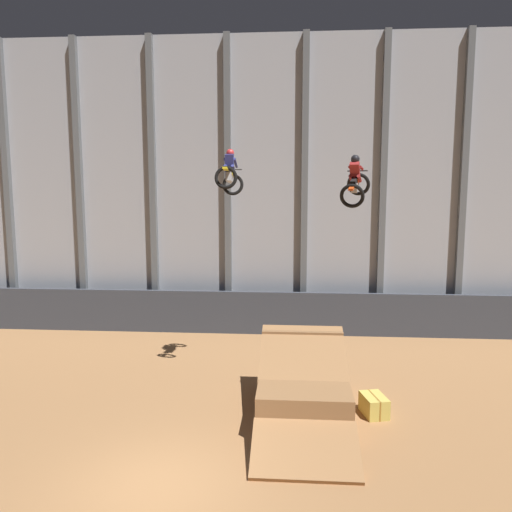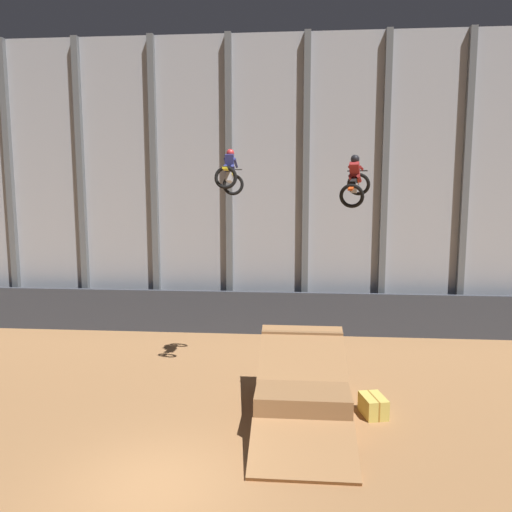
{
  "view_description": "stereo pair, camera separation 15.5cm",
  "coord_description": "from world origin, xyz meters",
  "views": [
    {
      "loc": [
        2.86,
        -9.77,
        6.36
      ],
      "look_at": [
        1.67,
        6.54,
        4.16
      ],
      "focal_mm": 35.0,
      "sensor_mm": 36.0,
      "label": 1
    },
    {
      "loc": [
        3.01,
        -9.76,
        6.36
      ],
      "look_at": [
        1.67,
        6.54,
        4.16
      ],
      "focal_mm": 35.0,
      "sensor_mm": 36.0,
      "label": 2
    }
  ],
  "objects": [
    {
      "name": "ground_plane",
      "position": [
        0.0,
        0.0,
        0.0
      ],
      "size": [
        60.0,
        60.0,
        0.0
      ],
      "primitive_type": "plane",
      "color": "#996B42"
    },
    {
      "name": "rider_bike_left_air",
      "position": [
        0.79,
        6.69,
        6.84
      ],
      "size": [
        0.79,
        1.75,
        1.55
      ],
      "rotation": [
        -0.15,
        0.0,
        -0.04
      ],
      "color": "black"
    },
    {
      "name": "hay_bale_trackside",
      "position": [
        5.22,
        3.87,
        0.28
      ],
      "size": [
        0.79,
        1.01,
        0.57
      ],
      "rotation": [
        0.0,
        0.0,
        1.8
      ],
      "color": "#CCB751",
      "rests_on": "ground_plane"
    },
    {
      "name": "dirt_ramp",
      "position": [
        3.21,
        4.0,
        0.71
      ],
      "size": [
        2.53,
        5.49,
        2.13
      ],
      "color": "olive",
      "rests_on": "ground_plane"
    },
    {
      "name": "lower_barrier",
      "position": [
        0.0,
        11.62,
        0.95
      ],
      "size": [
        31.36,
        0.2,
        1.89
      ],
      "color": "#383D47",
      "rests_on": "ground_plane"
    },
    {
      "name": "arena_back_wall",
      "position": [
        -0.0,
        12.48,
        6.49
      ],
      "size": [
        32.0,
        0.4,
        12.98
      ],
      "color": "#A3A8B2",
      "rests_on": "ground_plane"
    },
    {
      "name": "rider_bike_right_air",
      "position": [
        4.76,
        5.71,
        6.55
      ],
      "size": [
        1.13,
        1.89,
        1.62
      ],
      "rotation": [
        0.25,
        0.0,
        -0.26
      ],
      "color": "black"
    }
  ]
}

